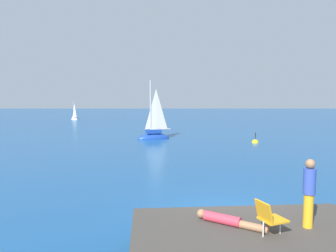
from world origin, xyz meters
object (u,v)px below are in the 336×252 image
Objects in this scene: sailboat_far at (74,119)px; person_standing at (309,191)px; marker_buoy at (255,143)px; person_sunbather at (227,220)px; sailboat_near at (153,135)px; beach_chair at (268,216)px.

sailboat_far is 2.00× the size of person_standing.
person_standing reaches higher than marker_buoy.
person_sunbather is 0.96× the size of person_standing.
person_standing reaches higher than person_sunbather.
sailboat_near is 21.98m from person_standing.
sailboat_far is (-13.54, 22.08, -0.14)m from sailboat_near.
person_standing is at bearing -101.65° from marker_buoy.
person_standing is 2.03× the size of beach_chair.
person_standing is 19.64m from marker_buoy.
sailboat_far is at bearing -78.16° from sailboat_near.
beach_chair is at bearing -104.33° from marker_buoy.
sailboat_near is at bearing 128.83° from person_sunbather.
marker_buoy is (8.49, -2.30, -0.30)m from sailboat_near.
sailboat_near is 22.22m from beach_chair.
person_standing is at bearing 158.63° from sailboat_far.
person_standing is (18.09, -43.54, 1.59)m from sailboat_far.
sailboat_far reaches higher than beach_chair.
sailboat_near reaches higher than person_standing.
sailboat_near reaches higher than beach_chair.
beach_chair is at bearing 157.22° from sailboat_far.
marker_buoy is (5.01, 19.61, -1.34)m from beach_chair.
person_sunbather is (2.68, -21.32, 0.70)m from sailboat_near.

